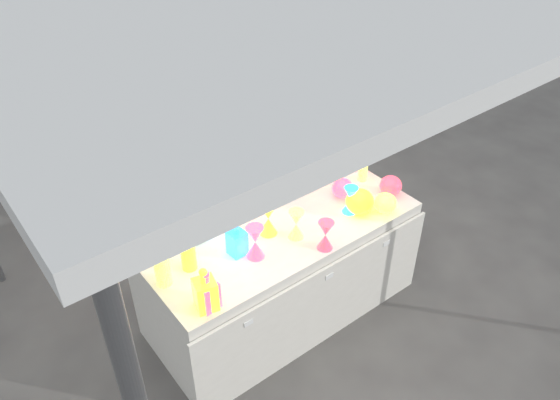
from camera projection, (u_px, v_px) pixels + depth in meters
ground at (280, 306)px, 3.92m from camera, size 80.00×80.00×0.00m
display_table at (281, 269)px, 3.69m from camera, size 1.84×0.83×0.75m
cardboard_box_closed at (97, 178)px, 4.86m from camera, size 0.65×0.52×0.43m
cardboard_box_flat at (186, 170)px, 5.30m from camera, size 0.78×0.61×0.06m
bottle_0 at (135, 228)px, 3.20m from camera, size 0.11×0.11×0.31m
bottle_1 at (203, 197)px, 3.42m from camera, size 0.11×0.11×0.34m
bottle_2 at (166, 213)px, 3.28m from camera, size 0.09×0.09×0.37m
bottle_3 at (199, 199)px, 3.41m from camera, size 0.11×0.11×0.35m
bottle_4 at (160, 257)px, 2.95m from camera, size 0.11×0.11×0.39m
bottle_5 at (185, 219)px, 3.21m from camera, size 0.11×0.11×0.39m
bottle_6 at (187, 245)px, 3.06m from camera, size 0.10×0.10×0.34m
bottle_7 at (203, 218)px, 3.30m from camera, size 0.08×0.08×0.29m
decanter_0 at (205, 288)px, 2.83m from camera, size 0.14×0.14×0.27m
decanter_1 at (207, 289)px, 2.84m from camera, size 0.12×0.12×0.26m
decanter_2 at (237, 237)px, 3.19m from camera, size 0.10×0.10×0.25m
hourglass_0 at (255, 242)px, 3.18m from camera, size 0.14×0.14×0.22m
hourglass_1 at (325, 235)px, 3.24m from camera, size 0.12×0.12×0.19m
hourglass_2 at (296, 224)px, 3.33m from camera, size 0.10×0.10×0.19m
hourglass_4 at (268, 219)px, 3.35m from camera, size 0.13×0.13×0.22m
hourglass_5 at (350, 200)px, 3.53m from camera, size 0.11×0.11×0.19m
globe_0 at (360, 203)px, 3.54m from camera, size 0.22×0.22×0.15m
globe_1 at (385, 204)px, 3.55m from camera, size 0.20×0.20×0.12m
globe_2 at (343, 189)px, 3.69m from camera, size 0.17×0.17×0.12m
globe_3 at (390, 187)px, 3.71m from camera, size 0.18×0.18×0.12m
lampshade_0 at (227, 202)px, 3.48m from camera, size 0.21×0.21×0.24m
lampshade_1 at (309, 166)px, 3.81m from camera, size 0.26×0.26×0.24m
lampshade_2 at (253, 189)px, 3.57m from camera, size 0.24×0.24×0.26m
bottle_8 at (351, 148)px, 3.98m from camera, size 0.07×0.07×0.28m
bottle_9 at (364, 153)px, 3.89m from camera, size 0.08×0.08×0.30m
bottle_10 at (362, 156)px, 3.92m from camera, size 0.07×0.07×0.24m
bottle_11 at (364, 162)px, 3.80m from camera, size 0.08×0.08×0.30m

